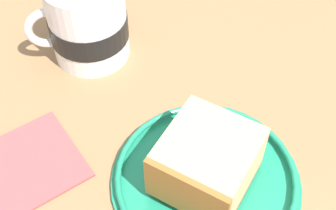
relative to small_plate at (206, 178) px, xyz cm
name	(u,v)px	position (x,y,z in cm)	size (l,w,h in cm)	color
ground_plane	(207,126)	(6.26, -5.53, -2.44)	(122.54, 122.54, 3.34)	#936D47
small_plate	(206,178)	(0.00, 0.00, 0.00)	(18.86, 18.86, 1.59)	#1E8C66
cake_slice	(207,163)	(-0.11, 0.25, 3.20)	(11.04, 11.36, 5.96)	#9E662D
tea_mug	(87,21)	(22.97, -0.43, 4.24)	(9.38, 11.83, 10.32)	white
folded_napkin	(15,171)	(12.36, 14.79, -0.48)	(9.96, 12.94, 0.60)	#B24C4C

